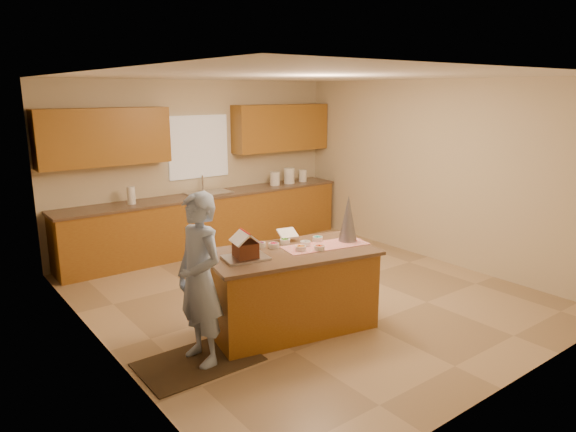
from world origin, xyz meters
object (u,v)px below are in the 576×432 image
object	(u,v)px
island_base	(290,291)
gingerbread_house	(245,247)
tinsel_tree	(348,218)
boy	(200,279)

from	to	relation	value
island_base	gingerbread_house	world-z (taller)	gingerbread_house
island_base	tinsel_tree	distance (m)	1.04
tinsel_tree	gingerbread_house	size ratio (longest dim) A/B	1.67
tinsel_tree	gingerbread_house	world-z (taller)	tinsel_tree
island_base	gingerbread_house	size ratio (longest dim) A/B	5.48
island_base	boy	bearing A→B (deg)	-164.97
gingerbread_house	tinsel_tree	bearing A→B (deg)	-7.07
gingerbread_house	island_base	bearing A→B (deg)	-6.18
island_base	boy	distance (m)	1.19
island_base	tinsel_tree	bearing A→B (deg)	3.67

